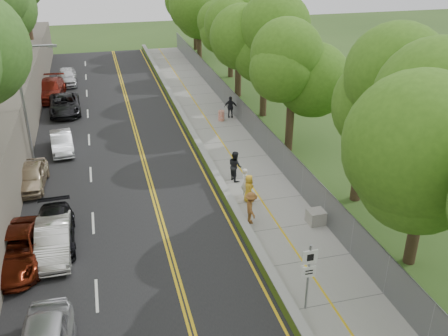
% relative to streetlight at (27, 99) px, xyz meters
% --- Properties ---
extents(ground, '(140.00, 140.00, 0.00)m').
position_rel_streetlight_xyz_m(ground, '(10.46, -14.00, -4.64)').
color(ground, '#33511E').
rests_on(ground, ground).
extents(road, '(11.20, 66.00, 0.04)m').
position_rel_streetlight_xyz_m(road, '(5.06, 1.00, -4.62)').
color(road, black).
rests_on(road, ground).
extents(sidewalk, '(4.20, 66.00, 0.05)m').
position_rel_streetlight_xyz_m(sidewalk, '(13.01, 1.00, -4.61)').
color(sidewalk, gray).
rests_on(sidewalk, ground).
extents(jersey_barrier, '(0.42, 66.00, 0.60)m').
position_rel_streetlight_xyz_m(jersey_barrier, '(10.71, 1.00, -4.34)').
color(jersey_barrier, '#9CF025').
rests_on(jersey_barrier, ground).
extents(chainlink_fence, '(0.04, 66.00, 2.00)m').
position_rel_streetlight_xyz_m(chainlink_fence, '(15.11, 1.00, -3.64)').
color(chainlink_fence, slate).
rests_on(chainlink_fence, ground).
extents(trees_fenceside, '(7.00, 66.00, 14.00)m').
position_rel_streetlight_xyz_m(trees_fenceside, '(17.46, 1.00, 2.36)').
color(trees_fenceside, '#457A1C').
rests_on(trees_fenceside, ground).
extents(streetlight, '(2.52, 0.22, 8.00)m').
position_rel_streetlight_xyz_m(streetlight, '(0.00, 0.00, 0.00)').
color(streetlight, gray).
rests_on(streetlight, ground).
extents(signpost, '(0.62, 0.09, 3.10)m').
position_rel_streetlight_xyz_m(signpost, '(11.51, -17.02, -2.68)').
color(signpost, gray).
rests_on(signpost, sidewalk).
extents(construction_barrel, '(0.50, 0.50, 0.82)m').
position_rel_streetlight_xyz_m(construction_barrel, '(13.76, 5.48, -4.18)').
color(construction_barrel, red).
rests_on(construction_barrel, sidewalk).
extents(concrete_block, '(1.12, 0.86, 0.73)m').
position_rel_streetlight_xyz_m(concrete_block, '(14.76, -11.00, -4.22)').
color(concrete_block, gray).
rests_on(concrete_block, sidewalk).
extents(car_1, '(1.57, 4.48, 1.48)m').
position_rel_streetlight_xyz_m(car_1, '(1.46, -10.35, -3.86)').
color(car_1, silver).
rests_on(car_1, road).
extents(car_2, '(2.92, 5.47, 1.46)m').
position_rel_streetlight_xyz_m(car_2, '(-0.14, -10.72, -3.87)').
color(car_2, '#5A190A').
rests_on(car_2, road).
extents(car_3, '(2.03, 4.76, 1.37)m').
position_rel_streetlight_xyz_m(car_3, '(1.46, -9.38, -3.92)').
color(car_3, black).
rests_on(car_3, road).
extents(car_4, '(1.97, 4.27, 1.42)m').
position_rel_streetlight_xyz_m(car_4, '(-0.14, -2.85, -3.89)').
color(car_4, tan).
rests_on(car_4, road).
extents(car_5, '(1.76, 4.14, 1.33)m').
position_rel_streetlight_xyz_m(car_5, '(1.46, 2.30, -3.94)').
color(car_5, silver).
rests_on(car_5, road).
extents(car_6, '(2.70, 5.47, 1.49)m').
position_rel_streetlight_xyz_m(car_6, '(1.46, 10.68, -3.85)').
color(car_6, black).
rests_on(car_6, road).
extents(car_7, '(2.88, 5.96, 1.67)m').
position_rel_streetlight_xyz_m(car_7, '(0.09, 15.27, -3.76)').
color(car_7, maroon).
rests_on(car_7, road).
extents(car_8, '(1.93, 4.67, 1.58)m').
position_rel_streetlight_xyz_m(car_8, '(1.46, 19.69, -3.81)').
color(car_8, silver).
rests_on(car_8, road).
extents(painter_0, '(0.58, 0.84, 1.64)m').
position_rel_streetlight_xyz_m(painter_0, '(11.91, -7.88, -3.77)').
color(painter_0, gold).
rests_on(painter_0, sidewalk).
extents(painter_1, '(0.45, 0.66, 1.75)m').
position_rel_streetlight_xyz_m(painter_1, '(11.91, -7.20, -3.71)').
color(painter_1, white).
rests_on(painter_1, sidewalk).
extents(painter_2, '(0.89, 1.05, 1.90)m').
position_rel_streetlight_xyz_m(painter_2, '(11.91, -5.07, -3.64)').
color(painter_2, black).
rests_on(painter_2, sidewalk).
extents(painter_3, '(0.74, 1.19, 1.77)m').
position_rel_streetlight_xyz_m(painter_3, '(11.35, -10.09, -3.70)').
color(painter_3, brown).
rests_on(painter_3, sidewalk).
extents(person_far, '(1.14, 0.75, 1.81)m').
position_rel_streetlight_xyz_m(person_far, '(14.66, 5.94, -3.69)').
color(person_far, black).
rests_on(person_far, sidewalk).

